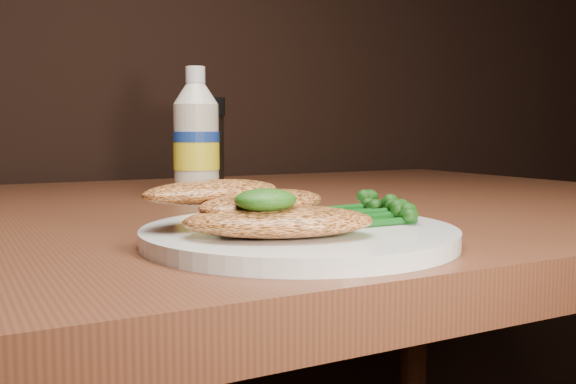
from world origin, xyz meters
TOP-DOWN VIEW (x-y plane):
  - plate at (-0.07, 0.78)m, footprint 0.24×0.24m
  - chicken_front at (-0.11, 0.75)m, footprint 0.15×0.11m
  - chicken_mid at (-0.10, 0.79)m, footprint 0.14×0.11m
  - chicken_back at (-0.13, 0.82)m, footprint 0.13×0.08m
  - pesto_front at (-0.12, 0.75)m, footprint 0.05×0.04m
  - broccolini_bundle at (-0.02, 0.78)m, footprint 0.12×0.10m
  - mayo_bottle at (-0.03, 1.13)m, footprint 0.07×0.07m
  - pepper_grinder at (0.01, 1.19)m, footprint 0.05×0.05m

SIDE VIEW (x-z plane):
  - plate at x=-0.07m, z-range 0.75..0.76m
  - broccolini_bundle at x=-0.02m, z-range 0.76..0.78m
  - chicken_front at x=-0.11m, z-range 0.76..0.78m
  - chicken_mid at x=-0.10m, z-range 0.77..0.79m
  - pesto_front at x=-0.12m, z-range 0.78..0.80m
  - chicken_back at x=-0.13m, z-range 0.78..0.80m
  - pepper_grinder at x=0.01m, z-range 0.75..0.88m
  - mayo_bottle at x=-0.03m, z-range 0.75..0.91m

